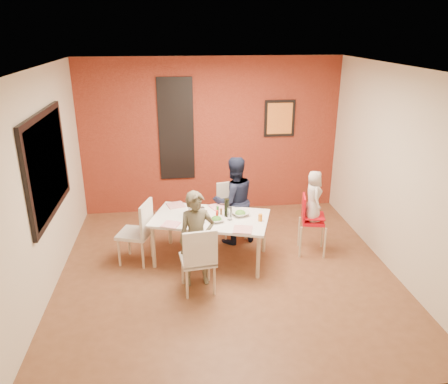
{
  "coord_description": "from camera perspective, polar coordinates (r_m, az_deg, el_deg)",
  "views": [
    {
      "loc": [
        -0.64,
        -5.19,
        3.15
      ],
      "look_at": [
        0.0,
        0.3,
        1.05
      ],
      "focal_mm": 35.0,
      "sensor_mm": 36.0,
      "label": 1
    }
  ],
  "objects": [
    {
      "name": "child_far",
      "position": [
        6.61,
        1.29,
        -1.1
      ],
      "size": [
        0.78,
        0.67,
        1.37
      ],
      "primitive_type": "imported",
      "rotation": [
        0.0,
        0.0,
        3.41
      ],
      "color": "black",
      "rests_on": "ground"
    },
    {
      "name": "wall_left",
      "position": [
        5.72,
        -22.62,
        0.81
      ],
      "size": [
        0.02,
        4.5,
        2.7
      ],
      "primitive_type": "cube",
      "color": "beige",
      "rests_on": "ground"
    },
    {
      "name": "glassblock_strip",
      "position": [
        7.58,
        -6.26,
        8.13
      ],
      "size": [
        0.55,
        0.03,
        1.7
      ],
      "primitive_type": "cube",
      "color": "silver",
      "rests_on": "wall_back"
    },
    {
      "name": "toddler",
      "position": [
        6.32,
        11.62,
        -0.51
      ],
      "size": [
        0.25,
        0.37,
        0.74
      ],
      "primitive_type": "imported",
      "rotation": [
        0.0,
        0.0,
        1.54
      ],
      "color": "beige",
      "rests_on": "high_chair"
    },
    {
      "name": "plate_near_right",
      "position": [
        5.72,
        2.47,
        -4.93
      ],
      "size": [
        0.29,
        0.29,
        0.01
      ],
      "primitive_type": "cube",
      "rotation": [
        0.0,
        0.0,
        -0.25
      ],
      "color": "white",
      "rests_on": "dining_table"
    },
    {
      "name": "ceiling",
      "position": [
        5.24,
        0.4,
        15.9
      ],
      "size": [
        4.5,
        4.5,
        0.02
      ],
      "primitive_type": "cube",
      "color": "silver",
      "rests_on": "wall_back"
    },
    {
      "name": "art_print_frame",
      "position": [
        7.77,
        7.27,
        9.52
      ],
      "size": [
        0.54,
        0.03,
        0.64
      ],
      "primitive_type": "cube",
      "color": "black",
      "rests_on": "wall_back"
    },
    {
      "name": "plate_near_left",
      "position": [
        5.9,
        -6.97,
        -4.23
      ],
      "size": [
        0.29,
        0.29,
        0.01
      ],
      "primitive_type": "cube",
      "rotation": [
        0.0,
        0.0,
        -0.43
      ],
      "color": "white",
      "rests_on": "dining_table"
    },
    {
      "name": "plate_far_left",
      "position": [
        6.52,
        -6.32,
        -1.71
      ],
      "size": [
        0.3,
        0.3,
        0.01
      ],
      "primitive_type": "cube",
      "rotation": [
        0.0,
        0.0,
        0.28
      ],
      "color": "silver",
      "rests_on": "dining_table"
    },
    {
      "name": "ground",
      "position": [
        6.1,
        0.33,
        -10.27
      ],
      "size": [
        4.5,
        4.5,
        0.0
      ],
      "primitive_type": "plane",
      "color": "brown",
      "rests_on": "ground"
    },
    {
      "name": "chair_far",
      "position": [
        6.9,
        0.89,
        -1.93
      ],
      "size": [
        0.47,
        0.47,
        0.86
      ],
      "rotation": [
        0.0,
        0.0,
        0.2
      ],
      "color": "silver",
      "rests_on": "ground"
    },
    {
      "name": "child_near",
      "position": [
        5.56,
        -3.58,
        -6.16
      ],
      "size": [
        0.49,
        0.35,
        1.27
      ],
      "primitive_type": "imported",
      "rotation": [
        0.0,
        0.0,
        0.11
      ],
      "color": "brown",
      "rests_on": "ground"
    },
    {
      "name": "plate_far_mid",
      "position": [
        6.42,
        -0.75,
        -1.92
      ],
      "size": [
        0.3,
        0.3,
        0.01
      ],
      "primitive_type": "cube",
      "rotation": [
        0.0,
        0.0,
        0.39
      ],
      "color": "white",
      "rests_on": "dining_table"
    },
    {
      "name": "wine_glass_b",
      "position": [
        5.97,
        0.75,
        -2.86
      ],
      "size": [
        0.06,
        0.06,
        0.18
      ],
      "primitive_type": "cylinder",
      "color": "white",
      "rests_on": "dining_table"
    },
    {
      "name": "picture_window_frame",
      "position": [
        5.84,
        -22.12,
        3.34
      ],
      "size": [
        0.05,
        1.7,
        1.3
      ],
      "primitive_type": "cube",
      "color": "black",
      "rests_on": "wall_left"
    },
    {
      "name": "glassblock_surround",
      "position": [
        7.58,
        -6.26,
        8.12
      ],
      "size": [
        0.6,
        0.03,
        1.76
      ],
      "primitive_type": "cube",
      "color": "black",
      "rests_on": "wall_back"
    },
    {
      "name": "high_chair",
      "position": [
        6.46,
        11.19,
        -3.47
      ],
      "size": [
        0.44,
        0.44,
        0.89
      ],
      "rotation": [
        0.0,
        0.0,
        1.35
      ],
      "color": "red",
      "rests_on": "ground"
    },
    {
      "name": "paper_towel_roll",
      "position": [
        6.06,
        -4.17,
        -2.14
      ],
      "size": [
        0.12,
        0.12,
        0.26
      ],
      "primitive_type": "cylinder",
      "color": "silver",
      "rests_on": "dining_table"
    },
    {
      "name": "wall_right",
      "position": [
        6.21,
        21.48,
        2.47
      ],
      "size": [
        0.02,
        4.5,
        2.7
      ],
      "primitive_type": "cube",
      "color": "beige",
      "rests_on": "ground"
    },
    {
      "name": "salad_bowl_b",
      "position": [
        6.14,
        2.15,
        -2.81
      ],
      "size": [
        0.31,
        0.31,
        0.06
      ],
      "primitive_type": "imported",
      "rotation": [
        0.0,
        0.0,
        0.34
      ],
      "color": "silver",
      "rests_on": "dining_table"
    },
    {
      "name": "picture_window_pane",
      "position": [
        5.83,
        -21.98,
        3.35
      ],
      "size": [
        0.02,
        1.55,
        1.15
      ],
      "primitive_type": "cube",
      "color": "black",
      "rests_on": "wall_left"
    },
    {
      "name": "chair_left",
      "position": [
        6.2,
        -10.96,
        -4.77
      ],
      "size": [
        0.54,
        0.54,
        0.92
      ],
      "rotation": [
        0.0,
        0.0,
        4.4
      ],
      "color": "silver",
      "rests_on": "ground"
    },
    {
      "name": "wine_bottle",
      "position": [
        6.07,
        0.35,
        -2.05
      ],
      "size": [
        0.07,
        0.07,
        0.26
      ],
      "primitive_type": "cylinder",
      "color": "black",
      "rests_on": "dining_table"
    },
    {
      "name": "wall_back",
      "position": [
        7.68,
        -1.71,
        7.25
      ],
      "size": [
        4.5,
        0.02,
        2.7
      ],
      "primitive_type": "cube",
      "color": "beige",
      "rests_on": "ground"
    },
    {
      "name": "chair_near",
      "position": [
        5.41,
        -3.3,
        -8.52
      ],
      "size": [
        0.47,
        0.47,
        0.9
      ],
      "rotation": [
        0.0,
        0.0,
        3.27
      ],
      "color": "silver",
      "rests_on": "ground"
    },
    {
      "name": "sippy_cup",
      "position": [
        5.97,
        4.75,
        -3.35
      ],
      "size": [
        0.06,
        0.06,
        0.1
      ],
      "primitive_type": "cylinder",
      "color": "orange",
      "rests_on": "dining_table"
    },
    {
      "name": "condiment_red",
      "position": [
        5.98,
        -0.91,
        -3.05
      ],
      "size": [
        0.04,
        0.04,
        0.14
      ],
      "primitive_type": "cylinder",
      "color": "red",
      "rests_on": "dining_table"
    },
    {
      "name": "condiment_brown",
      "position": [
        6.08,
        -0.38,
        -2.72
      ],
      "size": [
        0.03,
        0.03,
        0.12
      ],
      "primitive_type": "cylinder",
      "color": "brown",
      "rests_on": "dining_table"
    },
    {
      "name": "condiment_green",
      "position": [
        6.11,
        -0.84,
        -2.5
      ],
      "size": [
        0.04,
        0.04,
        0.14
      ],
      "primitive_type": "cylinder",
      "color": "#2C7828",
      "rests_on": "dining_table"
    },
    {
      "name": "wine_glass_a",
      "position": [
        5.89,
        -2.92,
        -3.03
      ],
      "size": [
        0.08,
        0.08,
        0.22
      ],
      "primitive_type": "cylinder",
      "color": "white",
      "rests_on": "dining_table"
    },
    {
      "name": "salad_bowl_a",
      "position": [
        5.95,
        -1.01,
        -3.63
      ],
      "size": [
        0.25,
        0.25,
        0.05
      ],
      "primitive_type": "imported",
      "rotation": [
        0.0,
        0.0,
        0.21
      ],
      "color": "white",
      "rests_on": "dining_table"
    },
    {
      "name": "wall_front",
      "position": [
        3.5,
        4.95,
        -10.19
      ],
      "size": [
        4.5,
        0.02,
        2.7
      ],
      "primitive_type": "cube",
      "color": "beige",
      "rests_on": "ground"
    },
    {
      "name": "brick_accent_wall",
      "position": [
        7.66,
        -1.7,
        7.21
      ],
      "size": [
        4.5,
        0.02,
        2.7
      ],
      "primitive_type": "cube",
      "color": "maroon",
      "rests_on": "ground"
    },
    {
      "name": "dining_table",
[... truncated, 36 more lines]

